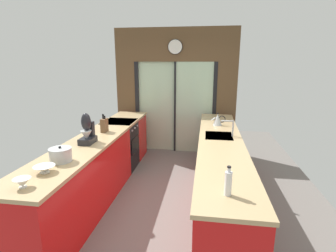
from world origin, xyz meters
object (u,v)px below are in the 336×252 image
Objects in this scene: knife_block at (104,125)px; soap_bottle at (228,183)px; mixing_bowl_far at (44,169)px; stock_pot at (61,155)px; stand_mixer at (87,132)px; kettle at (218,120)px; mixing_bowl_near at (22,183)px; oven_range at (120,145)px.

soap_bottle is at bearing -44.67° from knife_block.
stock_pot is (-0.00, 0.30, 0.04)m from mixing_bowl_far.
stand_mixer is 2.21m from kettle.
soap_bottle is (1.78, 0.13, 0.06)m from mixing_bowl_near.
stock_pot is at bearing -90.00° from knife_block.
kettle is (1.78, 1.31, -0.06)m from stand_mixer.
oven_range is 1.48m from stand_mixer.
stock_pot is 1.00× the size of kettle.
knife_block is 2.50m from soap_bottle.
stock_pot is at bearing 164.53° from soap_bottle.
soap_bottle is at bearing -15.47° from stock_pot.
stand_mixer reaches higher than oven_range.
mixing_bowl_far is 0.86× the size of stock_pot.
soap_bottle is at bearing -54.39° from oven_range.
mixing_bowl_near is at bearing -90.00° from knife_block.
mixing_bowl_near is at bearing -175.81° from soap_bottle.
knife_block is 1.12× the size of soap_bottle.
oven_range is at bearing 91.40° from knife_block.
mixing_bowl_far is (0.02, -2.32, 0.50)m from oven_range.
oven_range is 3.76× the size of stock_pot.
stand_mixer reaches higher than mixing_bowl_near.
mixing_bowl_far is 2.90m from kettle.
mixing_bowl_far is at bearing 173.90° from soap_bottle.
oven_range is 3.14m from soap_bottle.
knife_block is at bearing -158.16° from kettle.
kettle is 2.47m from soap_bottle.
mixing_bowl_near is at bearing -90.00° from stock_pot.
soap_bottle is (1.80, -2.51, 0.57)m from oven_range.
soap_bottle is (-0.00, -2.47, 0.01)m from kettle.
kettle is (1.80, -0.04, 0.56)m from oven_range.
stand_mixer reaches higher than kettle.
kettle is at bearing 21.84° from knife_block.
mixing_bowl_far is 0.98m from stand_mixer.
stand_mixer is (0.00, 1.30, 0.12)m from mixing_bowl_near.
kettle is at bearing 55.61° from mixing_bowl_near.
knife_block is (0.02, -0.75, 0.57)m from oven_range.
soap_bottle is (1.78, -1.76, 0.00)m from knife_block.
oven_range is at bearing 90.79° from stand_mixer.
knife_block is (-0.00, 1.89, 0.06)m from mixing_bowl_near.
stock_pot is at bearing 90.00° from mixing_bowl_far.
mixing_bowl_far is at bearing -89.55° from oven_range.
kettle is (1.78, 1.98, 0.02)m from stock_pot.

